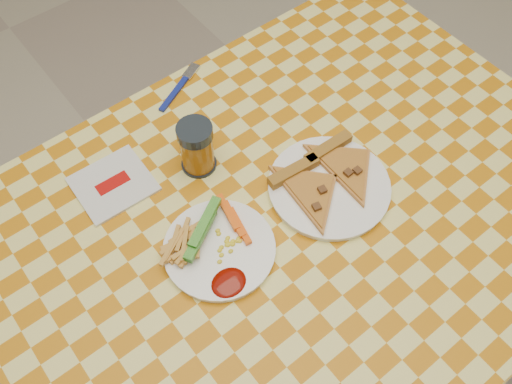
# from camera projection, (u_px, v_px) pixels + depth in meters

# --- Properties ---
(ground) EXTENTS (8.00, 8.00, 0.00)m
(ground) POSITION_uv_depth(u_px,v_px,m) (269.00, 351.00, 1.69)
(ground) COLOR beige
(ground) RESTS_ON ground
(table) EXTENTS (1.28, 0.88, 0.76)m
(table) POSITION_uv_depth(u_px,v_px,m) (276.00, 243.00, 1.11)
(table) COLOR silver
(table) RESTS_ON ground
(plate_left) EXTENTS (0.26, 0.26, 0.01)m
(plate_left) POSITION_uv_depth(u_px,v_px,m) (219.00, 250.00, 1.02)
(plate_left) COLOR white
(plate_left) RESTS_ON table
(plate_right) EXTENTS (0.24, 0.24, 0.01)m
(plate_right) POSITION_uv_depth(u_px,v_px,m) (329.00, 187.00, 1.09)
(plate_right) COLOR white
(plate_right) RESTS_ON table
(fries_veggies) EXTENTS (0.19, 0.18, 0.04)m
(fries_veggies) POSITION_uv_depth(u_px,v_px,m) (210.00, 242.00, 1.01)
(fries_veggies) COLOR gold
(fries_veggies) RESTS_ON plate_left
(pizza_slices) EXTENTS (0.23, 0.22, 0.02)m
(pizza_slices) POSITION_uv_depth(u_px,v_px,m) (325.00, 177.00, 1.08)
(pizza_slices) COLOR gold
(pizza_slices) RESTS_ON plate_right
(drink_glass) EXTENTS (0.07, 0.07, 0.11)m
(drink_glass) POSITION_uv_depth(u_px,v_px,m) (197.00, 147.00, 1.08)
(drink_glass) COLOR black
(drink_glass) RESTS_ON table
(napkin) EXTENTS (0.15, 0.13, 0.01)m
(napkin) POSITION_uv_depth(u_px,v_px,m) (113.00, 184.00, 1.09)
(napkin) COLOR silver
(napkin) RESTS_ON table
(fork) EXTENTS (0.14, 0.08, 0.01)m
(fork) POSITION_uv_depth(u_px,v_px,m) (180.00, 86.00, 1.23)
(fork) COLOR navy
(fork) RESTS_ON table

